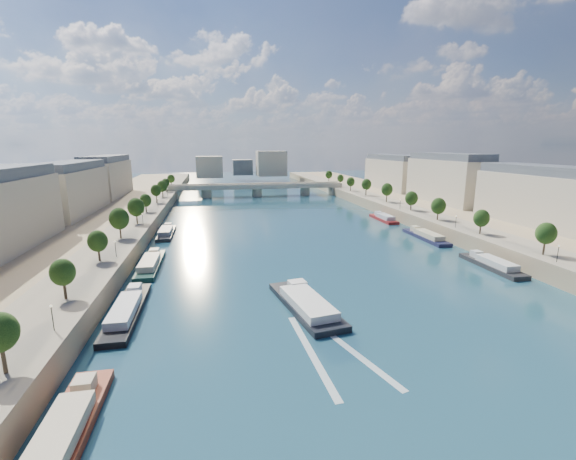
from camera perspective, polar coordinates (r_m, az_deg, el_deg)
name	(u,v)px	position (r m, az deg, el deg)	size (l,w,h in m)	color
ground	(295,239)	(136.45, 1.07, -1.32)	(700.00, 700.00, 0.00)	#0C2635
quay_left	(74,242)	(140.07, -29.11, -1.52)	(44.00, 520.00, 5.00)	#9E8460
quay_right	(476,224)	(166.34, 26.11, 0.79)	(44.00, 520.00, 5.00)	#9E8460
pave_left	(123,232)	(135.56, -23.20, -0.25)	(14.00, 520.00, 0.10)	gray
pave_right	(442,219)	(157.31, 21.83, 1.51)	(14.00, 520.00, 0.10)	gray
trees_left	(130,214)	(136.07, -22.40, 2.19)	(4.80, 268.80, 8.26)	#382B1E
trees_right	(424,201)	(163.80, 19.52, 4.03)	(4.80, 268.80, 8.26)	#382B1E
lamps_left	(131,230)	(124.51, -22.21, 0.06)	(0.36, 200.36, 4.28)	black
lamps_right	(425,210)	(158.68, 19.58, 2.78)	(0.36, 200.36, 4.28)	black
buildings_left	(39,194)	(153.42, -32.94, 4.45)	(16.00, 226.00, 23.20)	#BDAA91
buildings_right	(488,184)	(181.77, 27.57, 6.00)	(16.00, 226.00, 23.20)	#BDAA91
skyline	(247,165)	(350.86, -6.05, 9.53)	(79.00, 42.00, 22.00)	#BDAA91
bridge	(257,188)	(250.64, -4.63, 6.18)	(112.00, 12.00, 8.15)	#C1B79E
tour_barge	(306,304)	(79.84, 2.63, -10.92)	(11.37, 26.46, 3.63)	black
wake	(330,350)	(65.89, 6.20, -17.27)	(11.75, 26.03, 0.04)	silver
moored_barges_left	(127,311)	(83.17, -22.77, -11.02)	(5.00, 160.58, 3.60)	#1B1938
moored_barges_right	(474,257)	(123.84, 25.87, -3.66)	(5.00, 157.53, 3.60)	black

